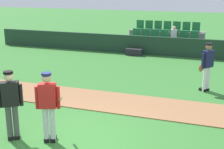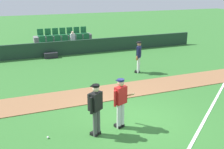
{
  "view_description": "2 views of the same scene",
  "coord_description": "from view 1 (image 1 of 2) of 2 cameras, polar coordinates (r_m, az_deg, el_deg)",
  "views": [
    {
      "loc": [
        3.18,
        -6.53,
        3.73
      ],
      "look_at": [
        0.24,
        1.88,
        1.22
      ],
      "focal_mm": 51.48,
      "sensor_mm": 36.0,
      "label": 1
    },
    {
      "loc": [
        -3.83,
        -7.72,
        4.61
      ],
      "look_at": [
        -0.13,
        1.73,
        1.23
      ],
      "focal_mm": 42.49,
      "sensor_mm": 36.0,
      "label": 2
    }
  ],
  "objects": [
    {
      "name": "equipment_bag",
      "position": [
        17.51,
        3.93,
        4.01
      ],
      "size": [
        0.9,
        0.36,
        0.36
      ],
      "primitive_type": "cube",
      "color": "#232328",
      "rests_on": "ground"
    },
    {
      "name": "batter_red_jersey",
      "position": [
        7.81,
        -11.25,
        -5.28
      ],
      "size": [
        0.75,
        0.69,
        1.76
      ],
      "color": "silver",
      "rests_on": "ground"
    },
    {
      "name": "runner_navy_jersey",
      "position": [
        11.84,
        16.51,
        1.56
      ],
      "size": [
        0.51,
        0.55,
        1.76
      ],
      "color": "white",
      "rests_on": "ground"
    },
    {
      "name": "umpire_home_plate",
      "position": [
        8.16,
        -17.55,
        -4.57
      ],
      "size": [
        0.53,
        0.47,
        1.76
      ],
      "color": "#4C4C4C",
      "rests_on": "ground"
    },
    {
      "name": "ground_plane",
      "position": [
        8.16,
        -6.08,
        -11.54
      ],
      "size": [
        80.0,
        80.0,
        0.0
      ],
      "primitive_type": "plane",
      "color": "#33702D"
    },
    {
      "name": "infield_dirt_path",
      "position": [
        10.52,
        0.41,
        -4.93
      ],
      "size": [
        28.0,
        1.82,
        0.03
      ],
      "primitive_type": "cube",
      "color": "#936642",
      "rests_on": "ground"
    },
    {
      "name": "dugout_fence",
      "position": [
        17.59,
        8.57,
        5.0
      ],
      "size": [
        20.0,
        0.16,
        1.01
      ],
      "primitive_type": "cube",
      "color": "#1E3828",
      "rests_on": "ground"
    },
    {
      "name": "stadium_bleachers",
      "position": [
        18.99,
        9.42,
        5.68
      ],
      "size": [
        4.45,
        2.1,
        1.65
      ],
      "color": "slate",
      "rests_on": "ground"
    }
  ]
}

